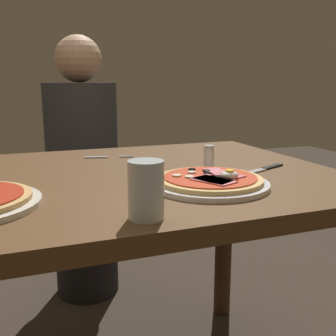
% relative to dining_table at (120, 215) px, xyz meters
% --- Properties ---
extents(dining_table, '(1.19, 0.87, 0.74)m').
position_rel_dining_table_xyz_m(dining_table, '(0.00, 0.00, 0.00)').
color(dining_table, brown).
rests_on(dining_table, ground).
extents(pizza_foreground, '(0.28, 0.28, 0.05)m').
position_rel_dining_table_xyz_m(pizza_foreground, '(0.17, -0.20, 0.13)').
color(pizza_foreground, white).
rests_on(pizza_foreground, dining_table).
extents(water_glass_near, '(0.07, 0.07, 0.11)m').
position_rel_dining_table_xyz_m(water_glass_near, '(-0.04, -0.36, 0.16)').
color(water_glass_near, silver).
rests_on(water_glass_near, dining_table).
extents(fork, '(0.16, 0.05, 0.00)m').
position_rel_dining_table_xyz_m(fork, '(0.02, 0.25, 0.12)').
color(fork, silver).
rests_on(fork, dining_table).
extents(knife, '(0.19, 0.09, 0.01)m').
position_rel_dining_table_xyz_m(knife, '(0.40, -0.09, 0.12)').
color(knife, silver).
rests_on(knife, dining_table).
extents(salt_shaker, '(0.03, 0.03, 0.07)m').
position_rel_dining_table_xyz_m(salt_shaker, '(0.26, -0.02, 0.15)').
color(salt_shaker, white).
rests_on(salt_shaker, dining_table).
extents(diner_person, '(0.32, 0.32, 1.18)m').
position_rel_dining_table_xyz_m(diner_person, '(0.02, 0.77, -0.07)').
color(diner_person, black).
rests_on(diner_person, ground).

